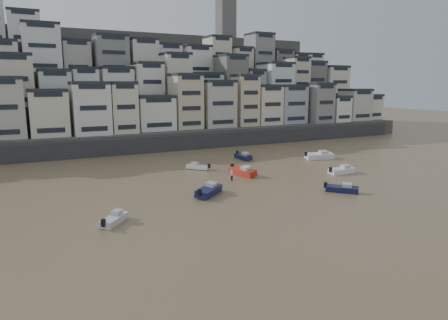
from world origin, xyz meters
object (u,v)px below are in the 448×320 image
boat_g (319,155)px  boat_b (342,188)px  boat_j (114,218)px  boat_i (243,156)px  boat_c (209,189)px  boat_d (342,169)px  boat_h (198,166)px  person_pink (232,175)px  boat_e (243,171)px

boat_g → boat_b: (-13.97, -21.42, -0.21)m
boat_j → boat_i: boat_i is taller
boat_j → boat_c: bearing=-26.6°
boat_c → boat_g: bearing=-15.5°
boat_d → boat_c: 25.90m
boat_d → boat_h: size_ratio=1.15×
boat_b → person_pink: (-10.49, 13.29, 0.21)m
boat_j → boat_g: (45.21, 19.90, 0.24)m
boat_h → boat_b: bearing=166.8°
boat_h → boat_g: (25.94, -1.93, 0.24)m
boat_j → person_pink: (20.75, 11.76, 0.25)m
boat_c → boat_h: bearing=31.7°
boat_c → boat_j: bearing=161.7°
boat_d → boat_e: bearing=157.6°
boat_d → boat_g: size_ratio=0.84×
boat_e → boat_b: bearing=12.3°
boat_h → boat_i: size_ratio=0.87×
boat_c → boat_d: bearing=-35.6°
boat_j → boat_d: bearing=-37.5°
boat_i → person_pink: person_pink is taller
boat_j → boat_i: 41.26m
boat_i → boat_c: size_ratio=0.89×
boat_j → boat_h: 29.12m
boat_b → person_pink: size_ratio=2.77×
boat_c → boat_e: bearing=0.1°
boat_b → boat_e: bearing=162.0°
boat_g → person_pink: (-24.46, -8.14, 0.00)m
person_pink → boat_h: bearing=98.4°
boat_i → person_pink: size_ratio=3.04×
boat_b → boat_c: bearing=-154.8°
boat_e → boat_b: boat_e is taller
boat_j → boat_d: 40.45m
boat_e → person_pink: bearing=-66.6°
boat_g → boat_b: boat_g is taller
boat_i → boat_g: 15.47m
boat_d → boat_e: size_ratio=0.92×
boat_d → boat_i: (-8.36, 19.20, -0.00)m
boat_d → boat_c: bearing=-175.2°
boat_h → boat_i: 13.08m
boat_j → person_pink: 23.85m
boat_e → boat_g: (21.13, 5.76, 0.08)m
boat_d → boat_b: boat_d is taller
boat_b → boat_j: bearing=-135.3°
boat_b → boat_i: bearing=137.2°
boat_j → boat_d: (39.73, 7.61, 0.10)m
boat_d → boat_e: (-15.66, 6.53, 0.07)m
boat_h → boat_g: bearing=-134.6°
boat_e → boat_h: 9.07m
boat_d → boat_b: (-8.49, -9.13, -0.07)m
boat_d → boat_i: boat_d is taller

